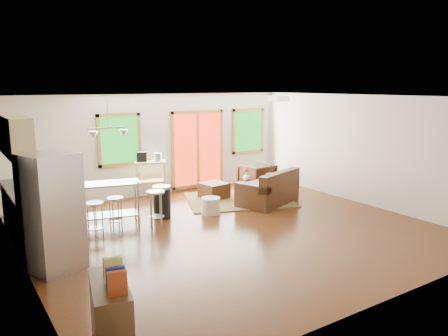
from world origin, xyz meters
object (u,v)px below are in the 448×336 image
rug (239,200)px  loveseat (269,191)px  armchair (257,176)px  refrigerator (52,212)px  ottoman (214,191)px  island (104,197)px  coffee_table (261,184)px  kitchen_cart (149,166)px

rug → loveseat: loveseat is taller
rug → armchair: 1.21m
armchair → refrigerator: refrigerator is taller
rug → armchair: size_ratio=3.13×
armchair → ottoman: armchair is taller
ottoman → rug: bearing=-48.4°
refrigerator → island: refrigerator is taller
rug → refrigerator: (-4.76, -1.83, 0.90)m
island → coffee_table: bearing=1.7°
rug → island: size_ratio=1.67×
rug → ottoman: 0.67m
loveseat → kitchen_cart: bearing=116.1°
rug → loveseat: size_ratio=1.45×
ottoman → loveseat: bearing=-54.7°
refrigerator → island: (1.30, 1.61, -0.29)m
loveseat → armchair: (0.58, 1.27, 0.08)m
loveseat → coffee_table: (0.20, 0.59, 0.02)m
coffee_table → kitchen_cart: kitchen_cart is taller
coffee_table → island: bearing=-178.3°
coffee_table → island: island is taller
rug → island: (-3.45, -0.22, 0.61)m
armchair → kitchen_cart: kitchen_cart is taller
ottoman → island: bearing=-166.9°
armchair → island: bearing=4.2°
armchair → ottoman: (-1.42, -0.10, -0.21)m
island → kitchen_cart: size_ratio=1.28×
coffee_table → ottoman: (-1.03, 0.58, -0.15)m
rug → kitchen_cart: (-1.77, 1.42, 0.80)m
refrigerator → kitchen_cart: bearing=27.6°
coffee_table → island: size_ratio=0.72×
armchair → island: size_ratio=0.53×
loveseat → island: island is taller
armchair → kitchen_cart: (-2.75, 0.84, 0.41)m
loveseat → refrigerator: 5.32m
loveseat → coffee_table: bearing=52.0°
ottoman → kitchen_cart: bearing=145.1°
rug → ottoman: bearing=131.6°
island → armchair: bearing=10.2°
refrigerator → kitchen_cart: refrigerator is taller
coffee_table → island: (-4.05, -0.12, 0.27)m
rug → island: 3.51m
ottoman → refrigerator: bearing=-151.9°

